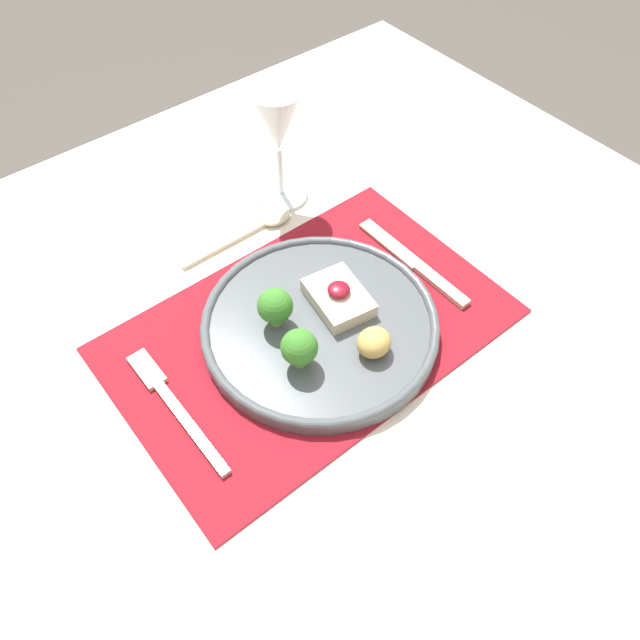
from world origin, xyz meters
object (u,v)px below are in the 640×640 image
at_px(dinner_plate, 320,323).
at_px(fork, 171,401).
at_px(knife, 419,267).
at_px(wine_glass_near, 278,127).
at_px(spoon, 261,223).

distance_m(dinner_plate, fork, 0.20).
bearing_deg(dinner_plate, knife, -1.01).
xyz_separation_m(fork, wine_glass_near, (0.32, 0.21, 0.12)).
bearing_deg(spoon, wine_glass_near, 27.74).
relative_size(knife, spoon, 1.09).
bearing_deg(wine_glass_near, fork, -146.17).
relative_size(dinner_plate, fork, 1.49).
height_order(knife, spoon, spoon).
xyz_separation_m(knife, spoon, (-0.12, 0.21, -0.00)).
bearing_deg(fork, dinner_plate, -8.01).
bearing_deg(knife, dinner_plate, 178.92).
height_order(fork, wine_glass_near, wine_glass_near).
bearing_deg(knife, fork, 175.41).
relative_size(dinner_plate, spoon, 1.62).
bearing_deg(spoon, dinner_plate, -106.95).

